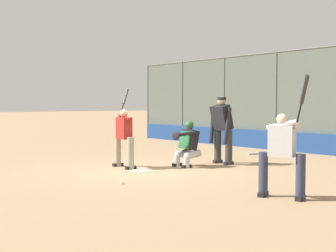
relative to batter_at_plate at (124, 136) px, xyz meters
name	(u,v)px	position (x,y,z in m)	size (l,w,h in m)	color
ground_plane	(141,171)	(-0.72, -0.03, -0.81)	(160.00, 160.00, 0.00)	#9E7F5B
home_plate_marker	(141,170)	(-0.72, -0.03, -0.80)	(0.43, 0.43, 0.01)	white
backstop_fence	(307,98)	(-0.72, -6.78, 1.01)	(17.87, 0.08, 3.47)	#515651
padding_wall	(305,143)	(-0.72, -6.68, -0.48)	(17.43, 0.18, 0.65)	navy
bleachers_beyond	(276,128)	(2.76, -9.64, -0.22)	(12.45, 3.05, 1.80)	slate
batter_at_plate	(124,136)	(0.00, 0.00, 0.00)	(0.93, 0.65, 2.03)	gray
catcher_behind_plate	(187,143)	(-0.85, -1.38, -0.19)	(0.63, 0.75, 1.19)	#B7B7BC
umpire_home	(222,128)	(-1.03, -2.47, 0.17)	(0.74, 0.45, 1.82)	#333333
batter_on_deck	(282,152)	(-4.93, 0.02, -0.01)	(1.10, 0.54, 2.09)	#2D334C
spare_bat_by_padding	(258,153)	(-0.10, -5.03, -0.77)	(0.36, 0.83, 0.07)	black
fielding_glove_on_dirt	(278,151)	(-0.11, -6.05, -0.75)	(0.32, 0.24, 0.12)	#56331E
baseball_loose	(123,182)	(-2.03, 1.38, -0.77)	(0.07, 0.07, 0.07)	white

